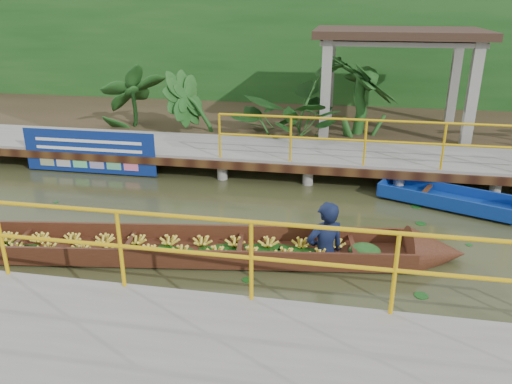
# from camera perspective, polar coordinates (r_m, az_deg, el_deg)

# --- Properties ---
(ground) EXTENTS (80.00, 80.00, 0.00)m
(ground) POSITION_cam_1_polar(r_m,az_deg,el_deg) (9.10, -1.85, -4.57)
(ground) COLOR #2F3118
(ground) RESTS_ON ground
(land_strip) EXTENTS (30.00, 8.00, 0.45)m
(land_strip) POSITION_cam_1_polar(r_m,az_deg,el_deg) (16.04, 3.82, 7.79)
(land_strip) COLOR #332819
(land_strip) RESTS_ON ground
(far_dock) EXTENTS (16.00, 2.06, 1.66)m
(far_dock) POSITION_cam_1_polar(r_m,az_deg,el_deg) (12.07, 1.64, 4.50)
(far_dock) COLOR slate
(far_dock) RESTS_ON ground
(pavilion) EXTENTS (4.40, 3.00, 3.00)m
(pavilion) POSITION_cam_1_polar(r_m,az_deg,el_deg) (14.39, 15.92, 15.97)
(pavilion) COLOR slate
(pavilion) RESTS_ON ground
(foliage_backdrop) EXTENTS (30.00, 0.80, 4.00)m
(foliage_backdrop) POSITION_cam_1_polar(r_m,az_deg,el_deg) (18.19, 4.93, 15.05)
(foliage_backdrop) COLOR #164415
(foliage_backdrop) RESTS_ON ground
(vendor_boat) EXTENTS (9.15, 2.14, 2.21)m
(vendor_boat) POSITION_cam_1_polar(r_m,az_deg,el_deg) (8.20, -5.34, -5.56)
(vendor_boat) COLOR #36180E
(vendor_boat) RESTS_ON ground
(moored_blue_boat) EXTENTS (3.18, 1.91, 0.74)m
(moored_blue_boat) POSITION_cam_1_polar(r_m,az_deg,el_deg) (10.80, 24.84, -1.57)
(moored_blue_boat) COLOR navy
(moored_blue_boat) RESTS_ON ground
(blue_banner) EXTENTS (3.31, 0.04, 1.03)m
(blue_banner) POSITION_cam_1_polar(r_m,az_deg,el_deg) (12.52, -18.53, 4.38)
(blue_banner) COLOR navy
(blue_banner) RESTS_ON ground
(tropical_plants) EXTENTS (14.61, 1.61, 2.01)m
(tropical_plants) POSITION_cam_1_polar(r_m,az_deg,el_deg) (13.53, 11.10, 10.23)
(tropical_plants) COLOR #164415
(tropical_plants) RESTS_ON ground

